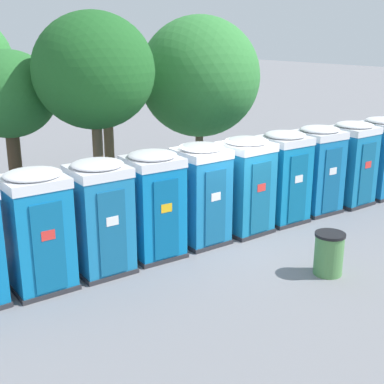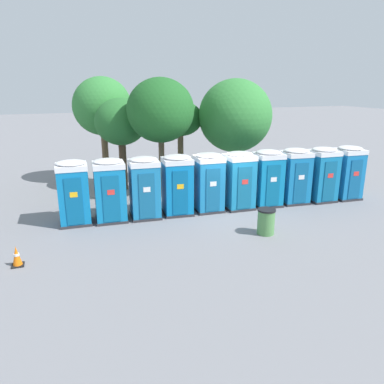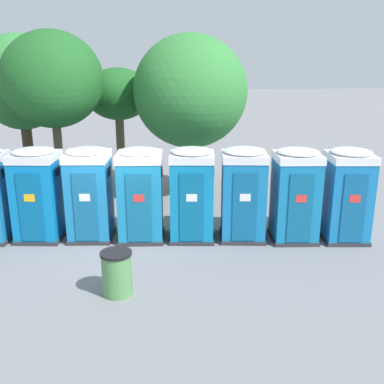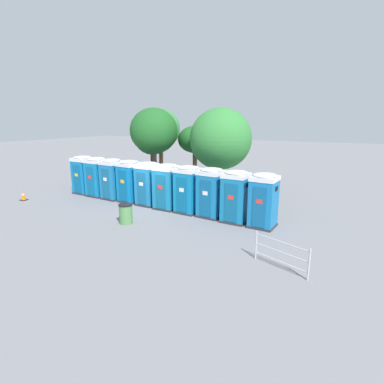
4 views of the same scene
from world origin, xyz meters
name	(u,v)px [view 2 (image 2 of 4)]	position (x,y,z in m)	size (l,w,h in m)	color
ground_plane	(225,211)	(0.00, 0.00, 0.00)	(120.00, 120.00, 0.00)	slate
portapotty_0	(73,192)	(-6.22, 0.73, 1.28)	(1.25, 1.25, 2.54)	#2D2D33
portapotty_1	(110,190)	(-4.84, 0.56, 1.28)	(1.32, 1.28, 2.54)	#2D2D33
portapotty_2	(145,187)	(-3.45, 0.46, 1.28)	(1.29, 1.29, 2.54)	#2D2D33
portapotty_3	(177,185)	(-2.06, 0.41, 1.28)	(1.32, 1.31, 2.54)	#2D2D33
portapotty_4	(209,182)	(-0.67, 0.33, 1.28)	(1.24, 1.27, 2.54)	#2D2D33
portapotty_5	(239,180)	(0.71, 0.16, 1.28)	(1.27, 1.25, 2.54)	#2D2D33
portapotty_6	(268,178)	(2.10, 0.08, 1.28)	(1.30, 1.30, 2.54)	#2D2D33
portapotty_7	(295,176)	(3.49, 0.00, 1.28)	(1.33, 1.32, 2.54)	#2D2D33
portapotty_8	(322,174)	(4.87, -0.21, 1.28)	(1.26, 1.26, 2.54)	#2D2D33
portapotty_9	(348,172)	(6.26, -0.32, 1.28)	(1.25, 1.28, 2.54)	#2D2D33
street_tree_0	(180,119)	(-0.19, 5.47, 3.47)	(2.41, 2.41, 4.47)	brown
street_tree_1	(102,107)	(-4.10, 7.06, 4.14)	(3.14, 3.14, 5.73)	brown
street_tree_2	(161,111)	(-1.98, 3.02, 4.14)	(3.12, 3.12, 5.65)	brown
street_tree_3	(235,116)	(2.36, 3.97, 3.70)	(3.85, 3.85, 5.62)	brown
street_tree_4	(121,123)	(-3.49, 5.02, 3.46)	(2.60, 2.60, 4.68)	#4C3826
trash_can	(266,221)	(0.29, -2.87, 0.48)	(0.67, 0.67, 0.96)	#518C4C
traffic_cone	(17,256)	(-8.16, -2.42, 0.31)	(0.36, 0.36, 0.64)	black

